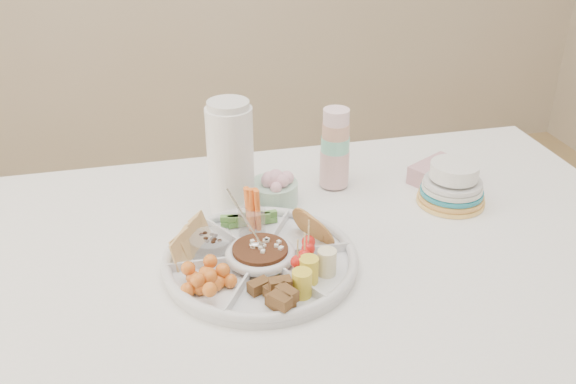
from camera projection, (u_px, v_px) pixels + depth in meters
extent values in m
cylinder|color=silver|center=(260.00, 257.00, 1.26)|extent=(0.39, 0.39, 0.04)
cylinder|color=#382314|center=(260.00, 254.00, 1.26)|extent=(0.11, 0.11, 0.04)
cylinder|color=silver|center=(335.00, 149.00, 1.53)|extent=(0.08, 0.08, 0.20)
cylinder|color=white|center=(230.00, 157.00, 1.41)|extent=(0.10, 0.10, 0.27)
cylinder|color=#9FD2B7|center=(274.00, 188.00, 1.48)|extent=(0.14, 0.14, 0.08)
cube|color=#C8919C|center=(443.00, 175.00, 1.58)|extent=(0.18, 0.17, 0.05)
cylinder|color=yellow|center=(453.00, 184.00, 1.48)|extent=(0.18, 0.18, 0.10)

